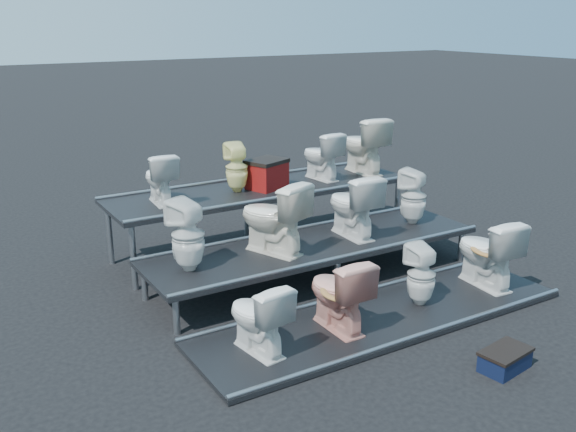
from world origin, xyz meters
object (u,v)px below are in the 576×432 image
step_stool (505,361)px  toilet_9 (237,168)px  toilet_4 (188,235)px  toilet_3 (487,252)px  toilet_5 (273,217)px  toilet_10 (321,156)px  toilet_7 (414,196)px  toilet_2 (421,275)px  toilet_0 (258,317)px  toilet_11 (364,145)px  toilet_1 (338,293)px  toilet_6 (352,205)px  red_crate (267,176)px  toilet_8 (160,178)px

step_stool → toilet_9: bearing=91.3°
toilet_4 → toilet_3: bearing=135.8°
toilet_5 → step_stool: bearing=87.4°
toilet_10 → step_stool: 4.16m
toilet_4 → toilet_5: toilet_5 is taller
toilet_7 → step_stool: size_ratio=1.57×
toilet_2 → toilet_4: toilet_4 is taller
toilet_3 → toilet_9: bearing=-48.9°
toilet_0 → toilet_11: size_ratio=0.85×
toilet_1 → toilet_9: bearing=-93.9°
toilet_2 → toilet_6: (0.02, 1.30, 0.46)m
toilet_4 → toilet_6: 2.17m
toilet_11 → step_stool: size_ratio=1.79×
toilet_5 → step_stool: (0.90, -2.66, -0.80)m
toilet_7 → red_crate: size_ratio=1.51×
toilet_4 → toilet_7: 3.17m
toilet_0 → red_crate: (1.53, 2.54, 0.62)m
toilet_7 → toilet_11: size_ratio=0.88×
toilet_0 → toilet_3: 3.02m
toilet_3 → toilet_6: (-0.98, 1.30, 0.39)m
toilet_6 → toilet_8: 2.39m
toilet_10 → step_stool: bearing=75.9°
toilet_7 → toilet_8: 3.27m
toilet_10 → step_stool: size_ratio=1.45×
toilet_9 → step_stool: size_ratio=1.40×
toilet_1 → toilet_3: toilet_3 is taller
toilet_11 → step_stool: toilet_11 is taller
toilet_1 → red_crate: bearing=-103.3°
toilet_9 → toilet_10: size_ratio=0.96×
toilet_5 → toilet_7: 2.12m
red_crate → toilet_2: bearing=-99.8°
toilet_1 → toilet_6: size_ratio=0.97×
toilet_1 → toilet_10: (1.53, 2.60, 0.75)m
toilet_2 → toilet_3: toilet_3 is taller
toilet_6 → toilet_7: toilet_6 is taller
toilet_7 → toilet_11: 1.39m
toilet_3 → toilet_8: 4.00m
toilet_0 → toilet_4: bearing=-91.8°
toilet_2 → toilet_10: (0.43, 2.60, 0.80)m
toilet_0 → red_crate: bearing=-128.6°
toilet_3 → step_stool: size_ratio=1.78×
toilet_7 → step_stool: (-1.22, -2.66, -0.74)m
toilet_8 → toilet_9: size_ratio=0.98×
toilet_7 → red_crate: bearing=-60.4°
toilet_3 → toilet_0: bearing=4.8°
toilet_7 → toilet_4: bearing=-20.7°
toilet_4 → toilet_7: toilet_4 is taller
toilet_8 → step_stool: 4.47m
toilet_6 → step_stool: 2.78m
toilet_0 → toilet_11: bearing=-148.4°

